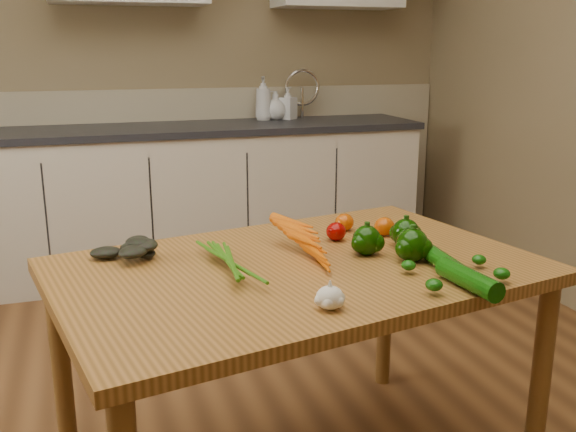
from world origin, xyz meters
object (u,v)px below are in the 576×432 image
(tomato_b, at_px, (344,222))
(zucchini_b, at_px, (469,279))
(zucchini_a, at_px, (444,262))
(pepper_b, at_px, (406,233))
(table, at_px, (298,290))
(carrot_bunch, at_px, (281,249))
(pepper_a, at_px, (367,240))
(tomato_a, at_px, (336,231))
(soap_bottle_b, at_px, (288,103))
(soap_bottle_c, at_px, (275,105))
(leafy_greens, at_px, (123,246))
(garlic_bulb, at_px, (330,298))
(tomato_c, at_px, (384,226))
(soap_bottle_a, at_px, (263,98))
(pepper_c, at_px, (412,245))

(tomato_b, relative_size, zucchini_b, 0.30)
(tomato_b, relative_size, zucchini_a, 0.30)
(tomato_b, bearing_deg, pepper_b, -64.09)
(table, relative_size, carrot_bunch, 5.95)
(pepper_a, bearing_deg, tomato_a, 101.39)
(soap_bottle_b, height_order, tomato_a, soap_bottle_b)
(table, distance_m, soap_bottle_c, 2.44)
(tomato_b, bearing_deg, carrot_bunch, -142.21)
(soap_bottle_b, relative_size, leafy_greens, 1.05)
(garlic_bulb, xyz_separation_m, pepper_a, (0.26, 0.36, 0.02))
(soap_bottle_b, bearing_deg, pepper_b, 131.19)
(tomato_c, xyz_separation_m, zucchini_a, (0.00, -0.38, -0.01))
(table, distance_m, soap_bottle_a, 2.42)
(tomato_c, height_order, zucchini_b, tomato_c)
(garlic_bulb, xyz_separation_m, zucchini_b, (0.40, 0.01, -0.00))
(tomato_b, height_order, zucchini_a, tomato_b)
(tomato_a, distance_m, tomato_c, 0.18)
(leafy_greens, bearing_deg, pepper_b, -8.30)
(pepper_b, bearing_deg, table, -171.43)
(soap_bottle_c, bearing_deg, garlic_bulb, 14.87)
(soap_bottle_c, xyz_separation_m, garlic_bulb, (-0.67, -2.67, -0.22))
(pepper_a, distance_m, tomato_b, 0.27)
(soap_bottle_a, distance_m, carrot_bunch, 2.36)
(table, xyz_separation_m, zucchini_b, (0.36, -0.33, 0.11))
(leafy_greens, height_order, pepper_a, leafy_greens)
(soap_bottle_a, xyz_separation_m, pepper_c, (-0.22, -2.40, -0.25))
(pepper_a, bearing_deg, garlic_bulb, -126.07)
(zucchini_b, bearing_deg, leafy_greens, 148.86)
(tomato_a, height_order, zucchini_b, tomato_a)
(soap_bottle_c, bearing_deg, tomato_c, 21.94)
(soap_bottle_c, xyz_separation_m, zucchini_a, (-0.26, -2.52, -0.23))
(pepper_a, height_order, tomato_c, pepper_a)
(soap_bottle_a, distance_m, pepper_a, 2.34)
(carrot_bunch, relative_size, garlic_bulb, 3.73)
(zucchini_b, bearing_deg, carrot_bunch, 136.17)
(garlic_bulb, relative_size, zucchini_b, 0.32)
(carrot_bunch, relative_size, tomato_c, 3.75)
(soap_bottle_c, relative_size, pepper_c, 1.85)
(carrot_bunch, bearing_deg, soap_bottle_a, 64.37)
(soap_bottle_b, distance_m, pepper_c, 2.45)
(pepper_c, height_order, zucchini_b, pepper_c)
(soap_bottle_c, distance_m, zucchini_b, 2.69)
(table, relative_size, soap_bottle_b, 7.34)
(soap_bottle_c, height_order, garlic_bulb, soap_bottle_c)
(soap_bottle_c, xyz_separation_m, tomato_c, (-0.27, -2.14, -0.22))
(soap_bottle_a, xyz_separation_m, tomato_c, (-0.18, -2.13, -0.27))
(carrot_bunch, distance_m, tomato_c, 0.43)
(zucchini_b, bearing_deg, table, 137.84)
(soap_bottle_b, relative_size, garlic_bulb, 3.02)
(soap_bottle_a, bearing_deg, tomato_c, -75.25)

